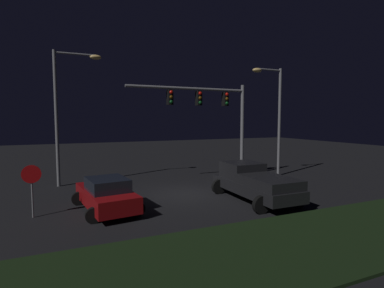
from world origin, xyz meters
name	(u,v)px	position (x,y,z in m)	size (l,w,h in m)	color
ground_plane	(183,193)	(0.00, 0.00, 0.00)	(80.00, 80.00, 0.00)	black
grass_median	(278,248)	(0.00, -7.93, 0.05)	(22.79, 4.85, 0.10)	black
pickup_truck	(253,180)	(2.77, -2.63, 1.00)	(2.91, 5.43, 1.80)	black
car_sedan	(106,194)	(-4.37, -1.49, 0.74)	(2.85, 4.59, 1.51)	maroon
traffic_signal_gantry	(212,108)	(3.19, 2.76, 4.90)	(8.32, 0.56, 6.50)	slate
street_lamp_left	(66,101)	(-5.77, 4.82, 5.21)	(2.83, 0.44, 8.26)	slate
street_lamp_right	(274,108)	(7.91, 2.18, 4.90)	(2.48, 0.44, 7.74)	slate
stop_sign	(32,181)	(-7.35, -1.28, 1.56)	(0.76, 0.08, 2.23)	slate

